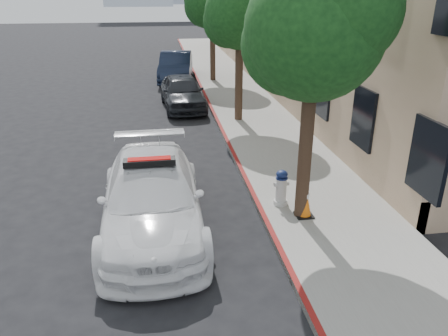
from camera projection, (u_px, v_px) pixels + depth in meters
ground at (172, 192)px, 11.61m from camera, size 120.00×120.00×0.00m
sidewalk at (238, 97)px, 21.20m from camera, size 3.20×50.00×0.15m
curb_strip at (206, 98)px, 20.99m from camera, size 0.12×50.00×0.15m
tree_near at (316, 30)px, 8.53m from camera, size 2.92×2.82×5.62m
tree_mid at (241, 13)px, 15.87m from camera, size 2.77×2.64×5.43m
tree_far at (213, 0)px, 23.08m from camera, size 3.10×3.00×5.81m
police_car at (152, 197)px, 9.56m from camera, size 2.23×5.38×1.71m
parked_car_mid at (182, 92)px, 19.28m from camera, size 2.01×4.41×1.47m
parked_car_far at (176, 67)px, 24.85m from camera, size 2.26×5.07×1.62m
fire_hydrant at (281, 188)px, 10.47m from camera, size 0.37×0.34×0.89m
traffic_cone at (305, 201)px, 9.95m from camera, size 0.40×0.40×0.76m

